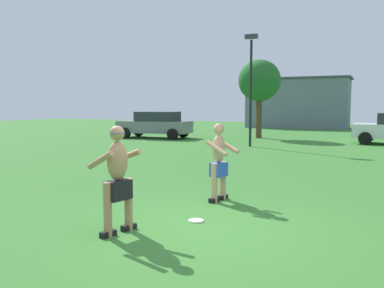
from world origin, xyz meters
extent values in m
plane|color=#38752D|center=(0.00, 0.00, 0.00)|extent=(80.00, 80.00, 0.00)
cube|color=black|center=(-1.21, -0.87, 0.04)|extent=(0.17, 0.28, 0.09)
cylinder|color=tan|center=(-1.21, -0.87, 0.42)|extent=(0.13, 0.13, 0.84)
cube|color=black|center=(-1.11, -0.45, 0.04)|extent=(0.17, 0.28, 0.09)
cylinder|color=tan|center=(-1.11, -0.45, 0.42)|extent=(0.13, 0.13, 0.84)
cube|color=black|center=(-1.16, -0.66, 0.69)|extent=(0.33, 0.44, 0.30)
ellipsoid|color=tan|center=(-1.16, -0.66, 1.14)|extent=(0.30, 0.42, 0.61)
cylinder|color=tan|center=(-1.31, -0.88, 1.17)|extent=(0.56, 0.23, 0.33)
cylinder|color=tan|center=(-1.20, -0.39, 1.17)|extent=(0.57, 0.09, 0.28)
sphere|color=tan|center=(-1.16, -0.66, 1.56)|extent=(0.23, 0.23, 0.23)
cone|color=#194CA5|center=(-1.16, -0.66, 1.63)|extent=(0.29, 0.29, 0.13)
cube|color=black|center=(-0.48, 2.19, 0.04)|extent=(0.17, 0.28, 0.09)
cylinder|color=tan|center=(-0.48, 2.19, 0.40)|extent=(0.13, 0.13, 0.80)
cube|color=black|center=(-0.56, 1.88, 0.04)|extent=(0.17, 0.28, 0.09)
cylinder|color=tan|center=(-0.56, 1.88, 0.40)|extent=(0.13, 0.13, 0.80)
cube|color=blue|center=(-0.52, 2.03, 0.66)|extent=(0.31, 0.39, 0.29)
ellipsoid|color=tan|center=(-0.52, 2.03, 1.10)|extent=(0.29, 0.37, 0.58)
cylinder|color=tan|center=(-0.37, 2.23, 1.13)|extent=(0.54, 0.30, 0.28)
cylinder|color=tan|center=(-0.47, 1.79, 1.13)|extent=(0.54, 0.27, 0.30)
sphere|color=tan|center=(-0.52, 2.03, 1.50)|extent=(0.22, 0.22, 0.22)
cylinder|color=white|center=(-0.33, 0.44, 0.01)|extent=(0.27, 0.27, 0.03)
cylinder|color=black|center=(1.87, 16.26, 0.32)|extent=(0.65, 0.26, 0.64)
cylinder|color=black|center=(1.97, 18.06, 0.32)|extent=(0.65, 0.26, 0.64)
cube|color=slate|center=(-9.78, 15.60, 0.67)|extent=(4.47, 2.24, 0.70)
cube|color=#282D33|center=(-9.58, 15.62, 1.30)|extent=(2.56, 1.83, 0.56)
cylinder|color=black|center=(-11.19, 14.55, 0.32)|extent=(0.66, 0.29, 0.64)
cylinder|color=black|center=(-11.37, 16.34, 0.32)|extent=(0.66, 0.29, 0.64)
cylinder|color=black|center=(-8.19, 14.87, 0.32)|extent=(0.66, 0.29, 0.64)
cylinder|color=black|center=(-8.38, 16.66, 0.32)|extent=(0.66, 0.29, 0.64)
cylinder|color=black|center=(-3.12, 13.11, 2.51)|extent=(0.12, 0.12, 5.02)
cube|color=#333338|center=(-3.12, 13.11, 5.17)|extent=(0.60, 0.24, 0.20)
cube|color=slate|center=(-4.00, 30.58, 2.06)|extent=(8.33, 4.07, 4.12)
cube|color=#3F3F44|center=(-4.00, 30.58, 4.20)|extent=(8.67, 4.23, 0.16)
cylinder|color=#4C3823|center=(-4.10, 18.21, 1.28)|extent=(0.36, 0.36, 2.57)
ellipsoid|color=#236028|center=(-4.10, 18.21, 3.43)|extent=(2.51, 2.51, 2.46)
camera|label=1|loc=(2.47, -5.86, 2.00)|focal=38.43mm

